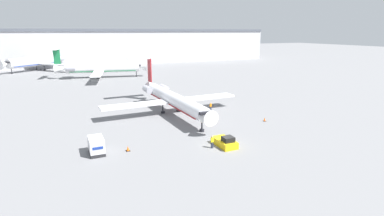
% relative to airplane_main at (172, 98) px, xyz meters
% --- Properties ---
extents(ground_plane, '(600.00, 600.00, 0.00)m').
position_rel_airplane_main_xyz_m(ground_plane, '(0.45, -19.92, -3.10)').
color(ground_plane, slate).
extents(terminal_building, '(180.00, 16.80, 17.07)m').
position_rel_airplane_main_xyz_m(terminal_building, '(0.45, 100.08, 5.46)').
color(terminal_building, '#B2B2B7').
rests_on(terminal_building, ground).
extents(airplane_main, '(28.14, 30.59, 10.01)m').
position_rel_airplane_main_xyz_m(airplane_main, '(0.00, 0.00, 0.00)').
color(airplane_main, white).
rests_on(airplane_main, ground).
extents(pushback_tug, '(2.16, 4.21, 1.67)m').
position_rel_airplane_main_xyz_m(pushback_tug, '(0.56, -19.93, -2.49)').
color(pushback_tug, yellow).
rests_on(pushback_tug, ground).
extents(luggage_cart, '(1.90, 3.22, 2.29)m').
position_rel_airplane_main_xyz_m(luggage_cart, '(-16.59, -15.21, -1.95)').
color(luggage_cart, '#232326').
rests_on(luggage_cart, ground).
extents(worker_near_tug, '(0.40, 0.26, 1.83)m').
position_rel_airplane_main_xyz_m(worker_near_tug, '(-1.48, -19.88, -2.13)').
color(worker_near_tug, '#232838').
rests_on(worker_near_tug, ground).
extents(worker_by_wing, '(0.40, 0.24, 1.68)m').
position_rel_airplane_main_xyz_m(worker_by_wing, '(8.08, -1.38, -2.22)').
color(worker_by_wing, '#232838').
rests_on(worker_by_wing, ground).
extents(traffic_cone_left, '(0.58, 0.58, 0.72)m').
position_rel_airplane_main_xyz_m(traffic_cone_left, '(-12.56, -16.01, -2.75)').
color(traffic_cone_left, black).
rests_on(traffic_cone_left, ground).
extents(traffic_cone_right, '(0.52, 0.52, 0.71)m').
position_rel_airplane_main_xyz_m(traffic_cone_right, '(13.46, -12.37, -2.76)').
color(traffic_cone_right, black).
rests_on(traffic_cone_right, ground).
extents(airplane_parked_far_left, '(31.50, 34.04, 10.22)m').
position_rel_airplane_main_xyz_m(airplane_parked_far_left, '(-6.16, 54.91, 0.37)').
color(airplane_parked_far_left, white).
rests_on(airplane_parked_far_left, ground).
extents(airplane_parked_far_right, '(27.78, 30.47, 10.88)m').
position_rel_airplane_main_xyz_m(airplane_parked_far_right, '(-27.11, 87.08, 0.73)').
color(airplane_parked_far_right, white).
rests_on(airplane_parked_far_right, ground).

